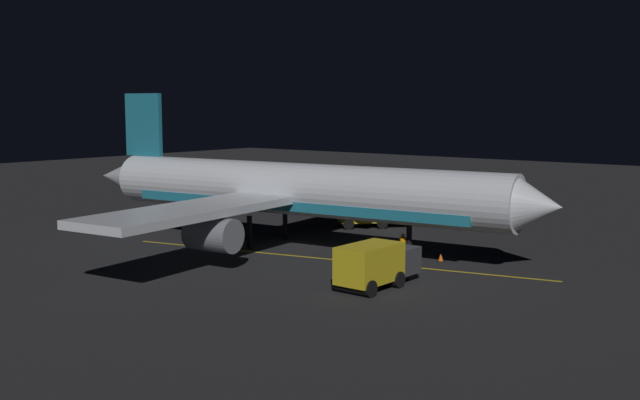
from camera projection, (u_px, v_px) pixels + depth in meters
ground_plane at (298, 249)px, 52.59m from camera, size 180.00×180.00×0.20m
apron_guide_stripe at (325, 259)px, 48.57m from camera, size 6.73×28.90×0.01m
airliner at (290, 191)px, 52.40m from camera, size 34.55×37.65×10.83m
baggage_truck at (376, 265)px, 40.78m from camera, size 5.63×2.37×2.45m
catering_truck at (370, 212)px, 61.23m from camera, size 5.53×5.50×2.49m
ground_crew_worker at (403, 246)px, 48.11m from camera, size 0.40×0.40×1.74m
traffic_cone_near_left at (441, 257)px, 47.77m from camera, size 0.50×0.50×0.55m
traffic_cone_near_right at (367, 271)px, 43.85m from camera, size 0.50×0.50×0.55m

